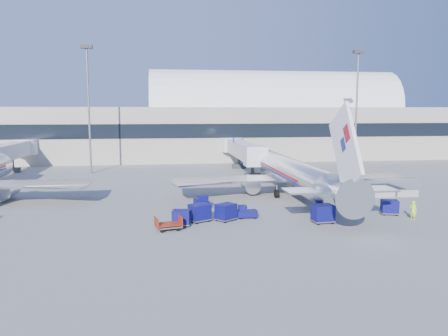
{
  "coord_description": "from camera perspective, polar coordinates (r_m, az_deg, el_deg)",
  "views": [
    {
      "loc": [
        -7.01,
        -50.51,
        11.13
      ],
      "look_at": [
        0.86,
        6.0,
        3.7
      ],
      "focal_mm": 35.0,
      "sensor_mm": 36.0,
      "label": 1
    }
  ],
  "objects": [
    {
      "name": "terminal",
      "position": [
        106.73,
        -11.51,
        5.34
      ],
      "size": [
        170.0,
        28.15,
        21.0
      ],
      "color": "#B2AA9E",
      "rests_on": "ground"
    },
    {
      "name": "jetbridge_mid",
      "position": [
        86.11,
        -26.46,
        1.85
      ],
      "size": [
        4.4,
        27.5,
        6.25
      ],
      "color": "silver",
      "rests_on": "ground"
    },
    {
      "name": "ground",
      "position": [
        52.19,
        -0.03,
        -4.89
      ],
      "size": [
        260.0,
        260.0,
        0.0
      ],
      "primitive_type": "plane",
      "color": "gray",
      "rests_on": "ground"
    },
    {
      "name": "cart_train_c",
      "position": [
        42.99,
        -5.62,
        -6.46
      ],
      "size": [
        1.98,
        1.63,
        1.57
      ],
      "rotation": [
        0.0,
        0.0,
        -0.16
      ],
      "color": "#0B0B54",
      "rests_on": "ground"
    },
    {
      "name": "tug_right",
      "position": [
        53.01,
        15.22,
        -4.14
      ],
      "size": [
        2.63,
        2.68,
        1.63
      ],
      "rotation": [
        0.0,
        0.0,
        -0.81
      ],
      "color": "#0B0B54",
      "rests_on": "ground"
    },
    {
      "name": "mast_west",
      "position": [
        81.63,
        -17.33,
        9.66
      ],
      "size": [
        2.0,
        1.2,
        22.6
      ],
      "color": "slate",
      "rests_on": "ground"
    },
    {
      "name": "tug_lead",
      "position": [
        45.97,
        2.91,
        -5.79
      ],
      "size": [
        2.11,
        1.06,
        1.37
      ],
      "rotation": [
        0.0,
        0.0,
        -0.0
      ],
      "color": "#0B0B54",
      "rests_on": "ground"
    },
    {
      "name": "cart_solo_far",
      "position": [
        50.7,
        20.82,
        -4.77
      ],
      "size": [
        2.11,
        1.81,
        1.59
      ],
      "rotation": [
        0.0,
        0.0,
        -0.27
      ],
      "color": "#0B0B54",
      "rests_on": "ground"
    },
    {
      "name": "cart_train_b",
      "position": [
        44.46,
        -3.2,
        -5.81
      ],
      "size": [
        2.54,
        2.35,
        1.8
      ],
      "rotation": [
        0.0,
        0.0,
        0.51
      ],
      "color": "#0B0B54",
      "rests_on": "ground"
    },
    {
      "name": "barrier_far",
      "position": [
        62.21,
        22.79,
        -3.05
      ],
      "size": [
        3.0,
        0.55,
        0.9
      ],
      "primitive_type": "cube",
      "color": "#9E9E96",
      "rests_on": "ground"
    },
    {
      "name": "cart_open_red",
      "position": [
        41.75,
        -7.25,
        -7.45
      ],
      "size": [
        2.72,
        2.21,
        0.64
      ],
      "rotation": [
        0.0,
        0.0,
        0.25
      ],
      "color": "slate",
      "rests_on": "ground"
    },
    {
      "name": "cart_train_a",
      "position": [
        44.76,
        0.26,
        -5.73
      ],
      "size": [
        2.52,
        2.43,
        1.76
      ],
      "rotation": [
        0.0,
        0.0,
        0.66
      ],
      "color": "#0B0B54",
      "rests_on": "ground"
    },
    {
      "name": "barrier_mid",
      "position": [
        60.6,
        20.1,
        -3.18
      ],
      "size": [
        3.0,
        0.55,
        0.9
      ],
      "primitive_type": "cube",
      "color": "#9E9E96",
      "rests_on": "ground"
    },
    {
      "name": "tug_left",
      "position": [
        50.44,
        -2.95,
        -4.49
      ],
      "size": [
        1.77,
        2.66,
        1.59
      ],
      "rotation": [
        0.0,
        0.0,
        1.81
      ],
      "color": "#0B0B54",
      "rests_on": "ground"
    },
    {
      "name": "mast_east",
      "position": [
        88.68,
        16.99,
        9.47
      ],
      "size": [
        2.0,
        1.2,
        22.6
      ],
      "color": "slate",
      "rests_on": "ground"
    },
    {
      "name": "cart_solo_near",
      "position": [
        45.0,
        12.8,
        -5.79
      ],
      "size": [
        2.24,
        1.79,
        1.85
      ],
      "rotation": [
        0.0,
        0.0,
        0.09
      ],
      "color": "#0B0B54",
      "rests_on": "ground"
    },
    {
      "name": "airliner_main",
      "position": [
        58.16,
        9.16,
        -0.78
      ],
      "size": [
        32.0,
        37.26,
        12.07
      ],
      "color": "silver",
      "rests_on": "ground"
    },
    {
      "name": "jetbridge_near",
      "position": [
        82.93,
        2.25,
        2.44
      ],
      "size": [
        4.4,
        27.5,
        6.25
      ],
      "color": "silver",
      "rests_on": "ground"
    },
    {
      "name": "ramp_worker",
      "position": [
        49.29,
        23.49,
        -5.08
      ],
      "size": [
        0.75,
        0.86,
        1.97
      ],
      "primitive_type": "imported",
      "rotation": [
        0.0,
        0.0,
        2.06
      ],
      "color": "#ABEB18",
      "rests_on": "ground"
    },
    {
      "name": "barrier_near",
      "position": [
        59.13,
        17.27,
        -3.32
      ],
      "size": [
        3.0,
        0.55,
        0.9
      ],
      "primitive_type": "cube",
      "color": "#9E9E96",
      "rests_on": "ground"
    }
  ]
}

